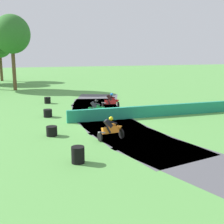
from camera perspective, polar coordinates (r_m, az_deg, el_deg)
The scene contains 11 objects.
ground_plane at distance 22.94m, azimuth -1.23°, elevation -1.52°, with size 120.00×120.00×0.00m, color #569947.
track_asphalt at distance 23.15m, azimuth 0.53°, elevation -1.38°, with size 7.74×25.67×0.01m.
safety_barrier at distance 24.54m, azimuth 9.51°, elevation 0.30°, with size 0.30×15.30×0.90m, color #1E8466.
motorcycle_lead_red at distance 27.10m, azimuth -0.14°, elevation 2.02°, with size 1.70×0.84×1.43m.
motorcycle_chase_green at distance 23.96m, azimuth -3.03°, elevation 0.62°, with size 1.70×0.87×1.43m.
motorcycle_trailing_orange at distance 18.17m, azimuth -0.15°, elevation -3.13°, with size 1.68×1.03×1.43m.
tire_stack_near at distance 30.19m, azimuth -11.89°, elevation 2.15°, with size 0.60×0.60×0.60m.
tire_stack_mid_a at distance 24.41m, azimuth -11.83°, elevation -0.21°, with size 0.66×0.66×0.60m.
tire_stack_mid_b at distance 19.30m, azimuth -11.11°, elevation -3.49°, with size 0.67×0.67×0.60m.
tire_stack_far at distance 14.74m, azimuth -6.34°, elevation -7.89°, with size 0.63×0.63×0.80m.
tree_far_left at distance 40.01m, azimuth -18.13°, elevation 13.53°, with size 4.45×4.45×9.14m.
Camera 1 is at (-4.70, -21.78, 5.46)m, focal length 49.27 mm.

